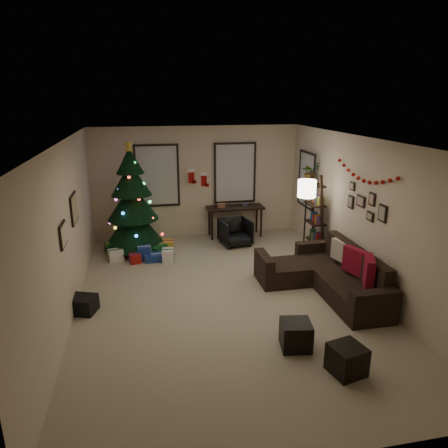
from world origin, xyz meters
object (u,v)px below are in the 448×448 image
Objects in this scene: sofa at (328,276)px; desk at (235,210)px; bookshelf at (316,217)px; christmas_tree at (133,206)px; desk_chair at (235,232)px.

desk is at bearing 106.31° from sofa.
sofa is at bearing -104.99° from bookshelf.
desk_chair is at bearing -1.91° from christmas_tree.
christmas_tree is 1.37× the size of bookshelf.
christmas_tree is at bearing 141.45° from sofa.
christmas_tree is 2.55m from desk.
desk is at bearing 67.75° from desk_chair.
sofa reaches higher than desk.
christmas_tree reaches higher than desk_chair.
bookshelf is (3.85, -1.13, -0.15)m from christmas_tree.
christmas_tree reaches higher than desk.
sofa is at bearing -38.55° from christmas_tree.
bookshelf is (1.53, -1.05, 0.58)m from desk_chair.
bookshelf reaches higher than desk_chair.
christmas_tree is at bearing 163.70° from bookshelf.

